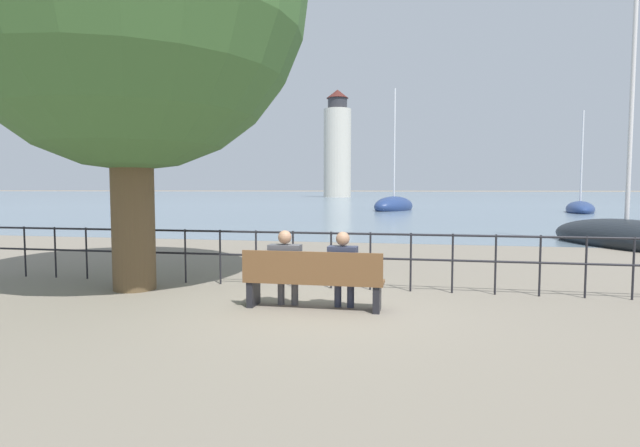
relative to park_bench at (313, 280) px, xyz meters
name	(u,v)px	position (x,y,z in m)	size (l,w,h in m)	color
ground_plane	(314,308)	(0.00, 0.07, -0.44)	(1000.00, 1000.00, 0.00)	gray
harbor_water	(413,194)	(0.00, 159.44, -0.44)	(600.00, 300.00, 0.01)	slate
park_bench	(313,280)	(0.00, 0.00, 0.00)	(2.14, 0.45, 0.90)	brown
seated_person_left	(285,265)	(-0.45, 0.08, 0.22)	(0.50, 0.35, 1.20)	#4C4C51
seated_person_right	(343,267)	(0.45, 0.08, 0.21)	(0.44, 0.35, 1.19)	#2D3347
promenade_railing	(331,251)	(0.00, 1.63, 0.25)	(14.47, 0.04, 1.05)	black
sailboat_0	(626,237)	(8.16, 10.23, -0.17)	(4.61, 6.52, 8.69)	black
sailboat_1	(394,206)	(-0.40, 35.18, -0.06)	(4.35, 6.15, 10.69)	navy
sailboat_2	(580,209)	(13.93, 34.37, -0.16)	(3.29, 6.60, 8.18)	navy
harbor_lighthouse	(337,147)	(-15.68, 100.52, 10.33)	(5.96, 5.96, 23.17)	beige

